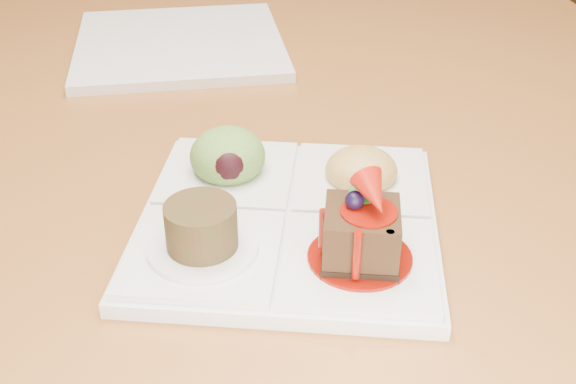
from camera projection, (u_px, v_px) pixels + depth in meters
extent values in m
plane|color=#563818|center=(241.00, 325.00, 1.56)|extent=(6.00, 6.00, 0.00)
cylinder|color=brown|center=(57.00, 41.00, 2.03)|extent=(0.06, 0.06, 0.71)
cylinder|color=brown|center=(364.00, 27.00, 2.12)|extent=(0.06, 0.06, 0.71)
cylinder|color=black|center=(539.00, 267.00, 1.41)|extent=(0.03, 0.03, 0.40)
cube|color=silver|center=(288.00, 223.00, 0.57)|extent=(0.28, 0.28, 0.01)
cube|color=silver|center=(359.00, 262.00, 0.51)|extent=(0.13, 0.13, 0.01)
cube|color=silver|center=(203.00, 253.00, 0.52)|extent=(0.13, 0.13, 0.01)
cube|color=silver|center=(229.00, 173.00, 0.62)|extent=(0.13, 0.13, 0.01)
cube|color=silver|center=(361.00, 180.00, 0.61)|extent=(0.13, 0.13, 0.01)
cylinder|color=#740C04|center=(360.00, 257.00, 0.51)|extent=(0.07, 0.07, 0.00)
cube|color=black|center=(360.00, 255.00, 0.51)|extent=(0.06, 0.06, 0.01)
cube|color=#331F0E|center=(362.00, 231.00, 0.50)|extent=(0.06, 0.06, 0.03)
cylinder|color=#740C04|center=(363.00, 210.00, 0.49)|extent=(0.04, 0.04, 0.00)
sphere|color=black|center=(355.00, 200.00, 0.49)|extent=(0.01, 0.01, 0.01)
cone|color=#9C140A|center=(374.00, 195.00, 0.48)|extent=(0.03, 0.04, 0.03)
cube|color=#124916|center=(364.00, 195.00, 0.50)|extent=(0.01, 0.01, 0.01)
cube|color=#124916|center=(354.00, 195.00, 0.50)|extent=(0.01, 0.02, 0.01)
cylinder|color=#740C04|center=(357.00, 255.00, 0.47)|extent=(0.01, 0.01, 0.04)
cylinder|color=#740C04|center=(388.00, 252.00, 0.48)|extent=(0.01, 0.01, 0.03)
cylinder|color=#740C04|center=(323.00, 229.00, 0.50)|extent=(0.01, 0.01, 0.03)
cylinder|color=silver|center=(203.00, 247.00, 0.52)|extent=(0.08, 0.08, 0.00)
cylinder|color=#411F12|center=(201.00, 226.00, 0.51)|extent=(0.05, 0.05, 0.03)
cylinder|color=#4C2A10|center=(200.00, 213.00, 0.50)|extent=(0.04, 0.04, 0.00)
ellipsoid|color=#61923B|center=(228.00, 156.00, 0.61)|extent=(0.06, 0.06, 0.05)
ellipsoid|color=black|center=(229.00, 167.00, 0.59)|extent=(0.03, 0.02, 0.03)
ellipsoid|color=gold|center=(361.00, 170.00, 0.60)|extent=(0.06, 0.06, 0.04)
cube|color=#BD580D|center=(374.00, 164.00, 0.60)|extent=(0.02, 0.02, 0.01)
cube|color=#527018|center=(364.00, 158.00, 0.61)|extent=(0.02, 0.02, 0.01)
cube|color=#BD580D|center=(350.00, 158.00, 0.61)|extent=(0.02, 0.02, 0.01)
cube|color=#527018|center=(348.00, 163.00, 0.60)|extent=(0.02, 0.02, 0.01)
cube|color=#BD580D|center=(352.00, 174.00, 0.59)|extent=(0.01, 0.01, 0.01)
cube|color=#527018|center=(367.00, 174.00, 0.59)|extent=(0.02, 0.02, 0.01)
cube|color=#BD580D|center=(378.00, 171.00, 0.59)|extent=(0.01, 0.01, 0.01)
cube|color=silver|center=(180.00, 44.00, 0.90)|extent=(0.26, 0.26, 0.01)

